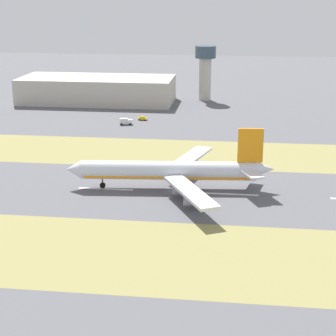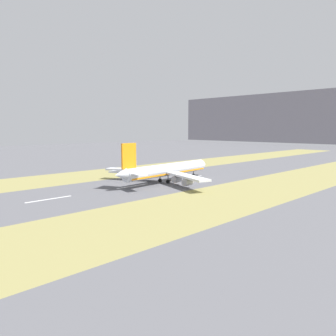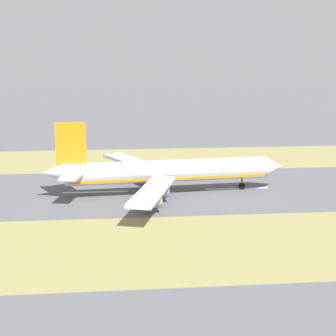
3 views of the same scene
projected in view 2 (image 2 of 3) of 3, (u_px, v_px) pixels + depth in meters
The scene contains 7 objects.
ground_plane at pixel (162, 182), 163.72m from camera, with size 800.00×800.00×0.00m, color #56565B.
grass_median_west at pixel (111, 173), 195.71m from camera, with size 40.00×600.00×0.01m, color olive.
grass_median_east at pixel (238, 195), 131.73m from camera, with size 40.00×600.00×0.01m, color olive.
centreline_dash_near at pixel (49, 199), 123.18m from camera, with size 1.20×18.00×0.01m, color silver.
centreline_dash_mid at pixel (133, 186), 150.89m from camera, with size 1.20×18.00×0.01m, color silver.
centreline_dash_far at pixel (191, 177), 178.61m from camera, with size 1.20×18.00×0.01m, color silver.
airplane_main_jet at pixel (165, 170), 160.62m from camera, with size 63.89×67.22×20.20m.
Camera 2 is at (117.89, -110.71, 26.56)m, focal length 35.00 mm.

